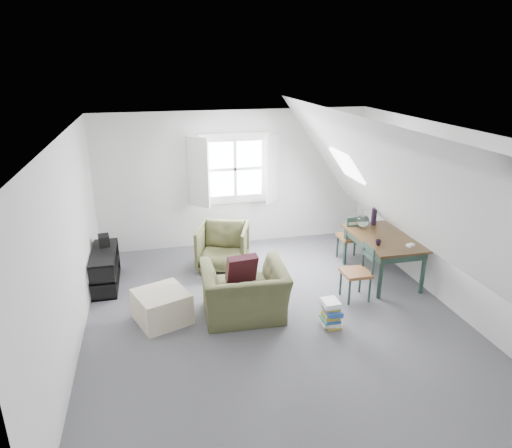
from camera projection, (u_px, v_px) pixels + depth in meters
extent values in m
plane|color=#4E4E54|center=(273.00, 315.00, 6.31)|extent=(5.50, 5.50, 0.00)
plane|color=white|center=(275.00, 133.00, 5.46)|extent=(5.50, 5.50, 0.00)
plane|color=silver|center=(235.00, 179.00, 8.40)|extent=(5.00, 0.00, 5.00)
plane|color=silver|center=(372.00, 359.00, 3.37)|extent=(5.00, 0.00, 5.00)
plane|color=silver|center=(69.00, 248.00, 5.35)|extent=(0.00, 5.50, 5.50)
plane|color=silver|center=(445.00, 216.00, 6.42)|extent=(0.00, 5.50, 5.50)
plane|color=white|center=(148.00, 200.00, 5.38)|extent=(3.19, 5.50, 4.48)
plane|color=white|center=(387.00, 184.00, 6.04)|extent=(3.19, 5.50, 4.48)
cube|color=white|center=(235.00, 169.00, 8.32)|extent=(1.30, 0.04, 1.30)
cube|color=white|center=(199.00, 173.00, 8.03)|extent=(0.35, 0.35, 1.25)
cube|color=white|center=(273.00, 169.00, 8.32)|extent=(0.35, 0.35, 1.25)
cube|color=white|center=(235.00, 169.00, 8.31)|extent=(1.00, 0.02, 1.00)
cube|color=white|center=(235.00, 169.00, 8.29)|extent=(1.08, 0.04, 0.05)
cube|color=white|center=(235.00, 169.00, 8.29)|extent=(0.05, 0.04, 1.08)
cube|color=white|center=(347.00, 165.00, 7.24)|extent=(0.35, 0.75, 0.47)
imported|color=#444628|center=(244.00, 316.00, 6.29)|extent=(1.16, 1.02, 0.73)
imported|color=#444628|center=(224.00, 267.00, 7.76)|extent=(1.02, 1.04, 0.75)
cube|color=#370F19|center=(242.00, 269.00, 6.20)|extent=(0.44, 0.29, 0.43)
cube|color=#C3B597|center=(162.00, 307.00, 6.11)|extent=(0.83, 0.83, 0.43)
cube|color=#32200F|center=(383.00, 238.00, 7.18)|extent=(0.84, 1.41, 0.04)
cube|color=#20362D|center=(383.00, 242.00, 7.21)|extent=(0.75, 1.31, 0.11)
cylinder|color=#20362D|center=(380.00, 278.00, 6.65)|extent=(0.07, 0.07, 0.67)
cylinder|color=#20362D|center=(423.00, 273.00, 6.80)|extent=(0.07, 0.07, 0.67)
cylinder|color=#20362D|center=(345.00, 245.00, 7.80)|extent=(0.07, 0.07, 0.67)
cylinder|color=#20362D|center=(382.00, 242.00, 7.95)|extent=(0.07, 0.07, 0.67)
sphere|color=silver|center=(363.00, 221.00, 7.51)|extent=(0.22, 0.22, 0.22)
cylinder|color=silver|center=(363.00, 213.00, 7.47)|extent=(0.07, 0.07, 0.12)
cylinder|color=black|center=(374.00, 217.00, 7.65)|extent=(0.09, 0.09, 0.28)
cylinder|color=#3F2D1E|center=(376.00, 199.00, 7.55)|extent=(0.03, 0.06, 0.50)
cylinder|color=#3F2D1E|center=(376.00, 199.00, 7.56)|extent=(0.05, 0.07, 0.49)
cylinder|color=#3F2D1E|center=(375.00, 200.00, 7.53)|extent=(0.06, 0.08, 0.49)
imported|color=black|center=(378.00, 245.00, 6.85)|extent=(0.10, 0.10, 0.08)
cube|color=white|center=(410.00, 245.00, 6.80)|extent=(0.13, 0.10, 0.04)
cube|color=brown|center=(351.00, 237.00, 7.88)|extent=(0.41, 0.41, 0.05)
cylinder|color=#20362D|center=(355.00, 245.00, 8.15)|extent=(0.03, 0.03, 0.42)
cylinder|color=#20362D|center=(363.00, 252.00, 7.85)|extent=(0.03, 0.03, 0.42)
cylinder|color=#20362D|center=(337.00, 246.00, 8.08)|extent=(0.03, 0.03, 0.42)
cylinder|color=#20362D|center=(345.00, 254.00, 7.78)|extent=(0.03, 0.03, 0.42)
cylinder|color=#20362D|center=(365.00, 228.00, 7.68)|extent=(0.03, 0.03, 0.44)
cylinder|color=#20362D|center=(347.00, 230.00, 7.61)|extent=(0.03, 0.03, 0.44)
cube|color=#20362D|center=(357.00, 219.00, 7.58)|extent=(0.33, 0.03, 0.08)
cube|color=#20362D|center=(357.00, 226.00, 7.63)|extent=(0.33, 0.03, 0.06)
cube|color=brown|center=(356.00, 273.00, 6.61)|extent=(0.39, 0.39, 0.05)
cylinder|color=#20362D|center=(341.00, 282.00, 6.80)|extent=(0.03, 0.03, 0.40)
cylinder|color=#20362D|center=(360.00, 280.00, 6.86)|extent=(0.03, 0.03, 0.40)
cylinder|color=#20362D|center=(349.00, 292.00, 6.51)|extent=(0.03, 0.03, 0.40)
cylinder|color=#20362D|center=(370.00, 290.00, 6.58)|extent=(0.03, 0.03, 0.40)
cylinder|color=#20362D|center=(363.00, 255.00, 6.72)|extent=(0.03, 0.03, 0.42)
cylinder|color=#20362D|center=(373.00, 263.00, 6.44)|extent=(0.03, 0.03, 0.42)
cube|color=#20362D|center=(369.00, 248.00, 6.52)|extent=(0.03, 0.31, 0.07)
cube|color=#20362D|center=(369.00, 256.00, 6.57)|extent=(0.03, 0.31, 0.06)
cube|color=black|center=(107.00, 283.00, 7.17)|extent=(0.36, 1.09, 0.03)
cube|color=black|center=(105.00, 268.00, 7.08)|extent=(0.36, 1.09, 0.03)
cube|color=black|center=(103.00, 252.00, 6.99)|extent=(0.36, 1.09, 0.03)
cube|color=black|center=(103.00, 284.00, 6.60)|extent=(0.36, 0.03, 0.55)
cube|color=black|center=(108.00, 255.00, 7.57)|extent=(0.36, 0.03, 0.55)
cube|color=#264C99|center=(105.00, 287.00, 6.85)|extent=(0.16, 0.18, 0.20)
cube|color=red|center=(107.00, 275.00, 7.22)|extent=(0.16, 0.22, 0.20)
cube|color=white|center=(104.00, 267.00, 6.88)|extent=(0.16, 0.20, 0.18)
cube|color=black|center=(104.00, 241.00, 7.19)|extent=(0.19, 0.25, 0.18)
cube|color=#B29933|center=(332.00, 325.00, 6.05)|extent=(0.19, 0.26, 0.03)
cube|color=white|center=(329.00, 322.00, 6.05)|extent=(0.25, 0.28, 0.03)
cube|color=white|center=(333.00, 321.00, 6.03)|extent=(0.21, 0.28, 0.03)
cube|color=#337F4C|center=(329.00, 319.00, 6.01)|extent=(0.21, 0.26, 0.03)
cube|color=#264C99|center=(331.00, 318.00, 5.99)|extent=(0.23, 0.29, 0.02)
cube|color=#B29933|center=(331.00, 316.00, 6.00)|extent=(0.20, 0.26, 0.02)
cube|color=#B29933|center=(331.00, 313.00, 6.01)|extent=(0.23, 0.28, 0.03)
cube|color=#264C99|center=(334.00, 312.00, 5.97)|extent=(0.23, 0.29, 0.03)
cube|color=#264C99|center=(332.00, 310.00, 5.95)|extent=(0.23, 0.28, 0.03)
cube|color=#B29933|center=(331.00, 306.00, 5.99)|extent=(0.21, 0.26, 0.03)
cube|color=white|center=(330.00, 304.00, 5.96)|extent=(0.21, 0.24, 0.04)
cube|color=white|center=(331.00, 302.00, 5.96)|extent=(0.21, 0.25, 0.03)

